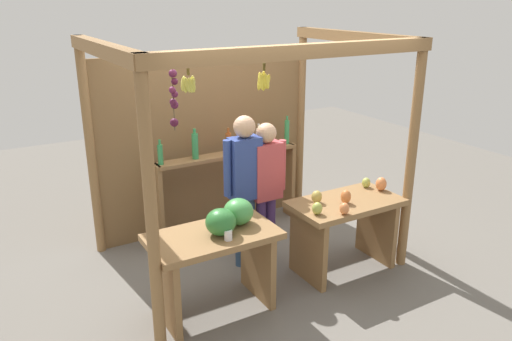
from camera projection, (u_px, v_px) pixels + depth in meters
name	position (u px, v px, depth m)	size (l,w,h in m)	color
ground_plane	(247.00, 256.00, 5.68)	(12.00, 12.00, 0.00)	slate
market_stall	(226.00, 127.00, 5.58)	(2.89, 2.08, 2.41)	olive
fruit_counter_left	(218.00, 246.00, 4.53)	(1.16, 0.64, 1.03)	olive
fruit_counter_right	(345.00, 219.00, 5.25)	(1.17, 0.64, 0.94)	olive
bottle_shelf_unit	(228.00, 171.00, 6.10)	(1.85, 0.22, 1.36)	olive
vendor_man	(245.00, 178.00, 5.21)	(0.48, 0.22, 1.66)	navy
vendor_woman	(266.00, 181.00, 5.34)	(0.48, 0.21, 1.56)	#4A316F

